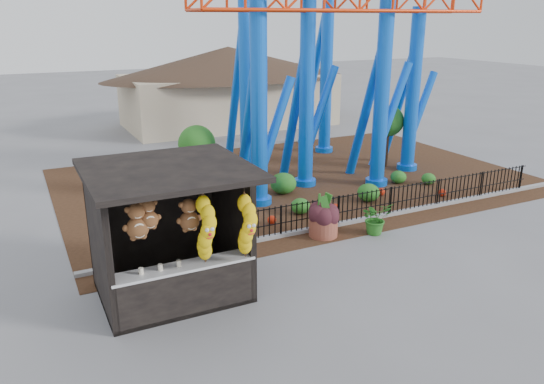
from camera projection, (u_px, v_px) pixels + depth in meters
name	position (u px, v px, depth m)	size (l,w,h in m)	color
ground	(308.00, 287.00, 12.75)	(120.00, 120.00, 0.00)	slate
mulch_bed	(295.00, 179.00, 21.25)	(18.00, 12.00, 0.02)	#331E11
curb	(370.00, 218.00, 16.97)	(18.00, 0.18, 0.12)	gray
prize_booth	(173.00, 237.00, 11.80)	(3.50, 3.40, 3.12)	black
picket_fence	(393.00, 201.00, 17.21)	(12.20, 0.06, 1.00)	black
roller_coaster	(321.00, 10.00, 19.91)	(11.00, 6.37, 10.82)	blue
terracotta_planter	(323.00, 227.00, 15.64)	(0.85, 0.85, 0.58)	brown
planter_foliage	(324.00, 208.00, 15.45)	(0.70, 0.70, 0.64)	#35151B
potted_plant	(376.00, 218.00, 15.77)	(0.89, 0.77, 0.99)	#22601C
landscaping	(333.00, 188.00, 19.14)	(7.74, 3.48, 0.77)	#225F1C
pavilion	(228.00, 73.00, 31.36)	(15.00, 15.00, 4.80)	#BFAD8C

